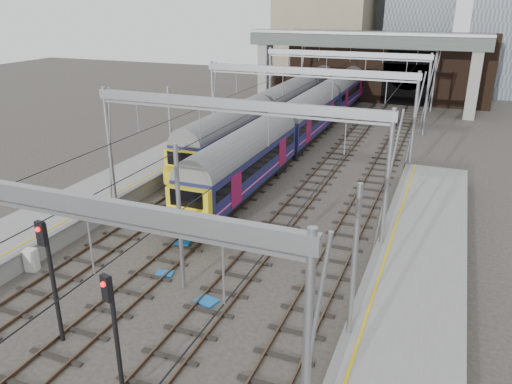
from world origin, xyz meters
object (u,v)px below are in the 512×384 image
at_px(relay_cabinet, 31,260).
at_px(train_second, 287,102).
at_px(train_main, 328,102).
at_px(signal_near_centre, 113,323).
at_px(signal_near_left, 50,268).

bearing_deg(relay_cabinet, train_second, 72.65).
height_order(train_main, train_second, train_main).
xyz_separation_m(train_second, signal_near_centre, (7.60, -40.38, 0.69)).
relative_size(train_main, signal_near_left, 11.83).
relative_size(train_second, signal_near_left, 8.71).
relative_size(train_second, signal_near_centre, 9.38).
height_order(train_main, signal_near_centre, signal_near_centre).
bearing_deg(train_second, relay_cabinet, -92.96).
relative_size(signal_near_left, relay_cabinet, 4.51).
bearing_deg(train_second, signal_near_left, -84.85).
bearing_deg(signal_near_left, relay_cabinet, 146.65).
relative_size(signal_near_left, signal_near_centre, 1.08).
bearing_deg(relay_cabinet, signal_near_centre, -45.16).
bearing_deg(relay_cabinet, signal_near_left, -50.72).
xyz_separation_m(signal_near_left, relay_cabinet, (-5.29, 3.89, -2.70)).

